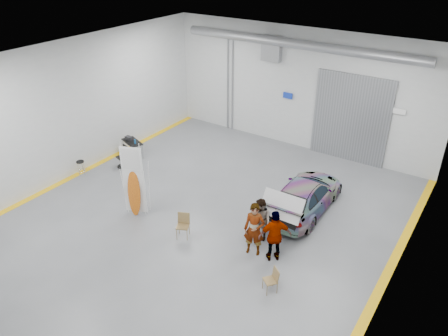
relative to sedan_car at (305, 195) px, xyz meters
The scene contains 13 objects.
ground 4.06m from the sedan_car, 138.35° to the right, with size 16.00×16.00×0.00m, color slate.
room_shell 4.41m from the sedan_car, behind, with size 14.02×16.18×6.01m.
sedan_car is the anchor object (origin of this frame).
person_a 3.45m from the sedan_car, 95.31° to the right, with size 0.71×0.47×1.97m, color #8B684C.
person_b 2.66m from the sedan_car, 101.22° to the right, with size 0.80×0.61×1.64m, color slate.
person_c 3.37m from the sedan_car, 82.77° to the right, with size 1.11×0.46×1.92m, color brown.
surfboard_display 6.74m from the sedan_car, 143.99° to the right, with size 0.82×0.47×3.08m.
folding_chair_near 5.00m from the sedan_car, 125.36° to the right, with size 0.58×0.62×0.92m.
folding_chair_far 4.86m from the sedan_car, 77.65° to the right, with size 0.54×0.60×0.82m.
shop_stool 10.08m from the sedan_car, 162.56° to the right, with size 0.36×0.36×0.71m.
work_table 9.12m from the sedan_car, behind, with size 1.37×1.01×1.00m.
office_chair 8.72m from the sedan_car, behind, with size 0.57×0.59×1.04m.
trunk_lid 2.16m from the sedan_car, 90.00° to the right, with size 1.56×0.95×0.04m, color silver.
Camera 1 is at (8.44, -11.25, 9.77)m, focal length 35.00 mm.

